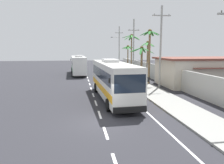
{
  "coord_description": "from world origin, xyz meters",
  "views": [
    {
      "loc": [
        -1.5,
        -14.09,
        4.94
      ],
      "look_at": [
        1.73,
        6.82,
        1.7
      ],
      "focal_mm": 34.84,
      "sensor_mm": 36.0,
      "label": 1
    }
  ],
  "objects_px": {
    "palm_third": "(128,51)",
    "palm_fourth": "(142,56)",
    "coach_bus_far_lane": "(78,64)",
    "utility_pole_distant": "(119,47)",
    "utility_pole_mid": "(161,46)",
    "palm_nearest": "(132,43)",
    "palm_second": "(148,51)",
    "roadside_building": "(215,71)",
    "coach_bus_foreground": "(113,79)",
    "motorcycle_beside_bus": "(121,79)",
    "utility_pole_far": "(134,47)",
    "pedestrian_near_kerb": "(135,75)",
    "palm_farthest": "(150,46)"
  },
  "relations": [
    {
      "from": "utility_pole_distant",
      "to": "motorcycle_beside_bus",
      "type": "bearing_deg",
      "value": -99.84
    },
    {
      "from": "pedestrian_near_kerb",
      "to": "utility_pole_mid",
      "type": "xyz_separation_m",
      "value": [
        1.89,
        -5.04,
        4.21
      ]
    },
    {
      "from": "palm_second",
      "to": "palm_farthest",
      "type": "distance_m",
      "value": 8.32
    },
    {
      "from": "coach_bus_foreground",
      "to": "palm_farthest",
      "type": "height_order",
      "value": "palm_farthest"
    },
    {
      "from": "motorcycle_beside_bus",
      "to": "utility_pole_distant",
      "type": "height_order",
      "value": "utility_pole_distant"
    },
    {
      "from": "coach_bus_far_lane",
      "to": "palm_third",
      "type": "distance_m",
      "value": 11.75
    },
    {
      "from": "utility_pole_distant",
      "to": "palm_nearest",
      "type": "distance_m",
      "value": 10.28
    },
    {
      "from": "utility_pole_mid",
      "to": "palm_second",
      "type": "relative_size",
      "value": 1.6
    },
    {
      "from": "pedestrian_near_kerb",
      "to": "palm_fourth",
      "type": "relative_size",
      "value": 0.33
    },
    {
      "from": "palm_fourth",
      "to": "palm_farthest",
      "type": "xyz_separation_m",
      "value": [
        0.03,
        -3.57,
        1.5
      ]
    },
    {
      "from": "motorcycle_beside_bus",
      "to": "pedestrian_near_kerb",
      "type": "bearing_deg",
      "value": 18.93
    },
    {
      "from": "palm_nearest",
      "to": "palm_second",
      "type": "bearing_deg",
      "value": -71.99
    },
    {
      "from": "utility_pole_distant",
      "to": "palm_third",
      "type": "bearing_deg",
      "value": -79.71
    },
    {
      "from": "palm_third",
      "to": "motorcycle_beside_bus",
      "type": "bearing_deg",
      "value": -106.23
    },
    {
      "from": "pedestrian_near_kerb",
      "to": "utility_pole_distant",
      "type": "xyz_separation_m",
      "value": [
        1.52,
        21.15,
        4.33
      ]
    },
    {
      "from": "pedestrian_near_kerb",
      "to": "palm_fourth",
      "type": "distance_m",
      "value": 3.48
    },
    {
      "from": "coach_bus_foreground",
      "to": "palm_nearest",
      "type": "height_order",
      "value": "palm_nearest"
    },
    {
      "from": "utility_pole_distant",
      "to": "palm_fourth",
      "type": "bearing_deg",
      "value": -90.26
    },
    {
      "from": "palm_third",
      "to": "palm_fourth",
      "type": "xyz_separation_m",
      "value": [
        -1.08,
        -14.23,
        -0.52
      ]
    },
    {
      "from": "coach_bus_far_lane",
      "to": "coach_bus_foreground",
      "type": "bearing_deg",
      "value": -81.25
    },
    {
      "from": "utility_pole_distant",
      "to": "palm_fourth",
      "type": "xyz_separation_m",
      "value": [
        -0.09,
        -19.69,
        -1.52
      ]
    },
    {
      "from": "palm_nearest",
      "to": "palm_second",
      "type": "relative_size",
      "value": 1.24
    },
    {
      "from": "utility_pole_mid",
      "to": "palm_third",
      "type": "height_order",
      "value": "utility_pole_mid"
    },
    {
      "from": "coach_bus_far_lane",
      "to": "utility_pole_far",
      "type": "xyz_separation_m",
      "value": [
        10.04,
        -3.59,
        3.34
      ]
    },
    {
      "from": "motorcycle_beside_bus",
      "to": "palm_fourth",
      "type": "relative_size",
      "value": 0.37
    },
    {
      "from": "coach_bus_far_lane",
      "to": "palm_fourth",
      "type": "distance_m",
      "value": 14.18
    },
    {
      "from": "pedestrian_near_kerb",
      "to": "utility_pole_mid",
      "type": "relative_size",
      "value": 0.18
    },
    {
      "from": "palm_farthest",
      "to": "roadside_building",
      "type": "bearing_deg",
      "value": -11.2
    },
    {
      "from": "utility_pole_distant",
      "to": "coach_bus_foreground",
      "type": "bearing_deg",
      "value": -101.6
    },
    {
      "from": "pedestrian_near_kerb",
      "to": "palm_third",
      "type": "height_order",
      "value": "palm_third"
    },
    {
      "from": "motorcycle_beside_bus",
      "to": "pedestrian_near_kerb",
      "type": "xyz_separation_m",
      "value": [
        2.28,
        0.78,
        0.43
      ]
    },
    {
      "from": "pedestrian_near_kerb",
      "to": "roadside_building",
      "type": "bearing_deg",
      "value": 58.02
    },
    {
      "from": "utility_pole_distant",
      "to": "palm_third",
      "type": "height_order",
      "value": "utility_pole_distant"
    },
    {
      "from": "utility_pole_mid",
      "to": "utility_pole_distant",
      "type": "bearing_deg",
      "value": 90.8
    },
    {
      "from": "palm_nearest",
      "to": "roadside_building",
      "type": "xyz_separation_m",
      "value": [
        8.23,
        -14.77,
        -4.08
      ]
    },
    {
      "from": "utility_pole_distant",
      "to": "palm_second",
      "type": "height_order",
      "value": "utility_pole_distant"
    },
    {
      "from": "palm_fourth",
      "to": "palm_farthest",
      "type": "relative_size",
      "value": 0.71
    },
    {
      "from": "coach_bus_foreground",
      "to": "motorcycle_beside_bus",
      "type": "distance_m",
      "value": 9.78
    },
    {
      "from": "palm_third",
      "to": "palm_fourth",
      "type": "bearing_deg",
      "value": -94.34
    },
    {
      "from": "palm_fourth",
      "to": "palm_second",
      "type": "bearing_deg",
      "value": 61.89
    },
    {
      "from": "pedestrian_near_kerb",
      "to": "palm_second",
      "type": "height_order",
      "value": "palm_second"
    },
    {
      "from": "coach_bus_far_lane",
      "to": "palm_farthest",
      "type": "bearing_deg",
      "value": -54.79
    },
    {
      "from": "pedestrian_near_kerb",
      "to": "palm_fourth",
      "type": "bearing_deg",
      "value": 124.11
    },
    {
      "from": "palm_second",
      "to": "palm_nearest",
      "type": "bearing_deg",
      "value": 108.01
    },
    {
      "from": "motorcycle_beside_bus",
      "to": "palm_second",
      "type": "height_order",
      "value": "palm_second"
    },
    {
      "from": "pedestrian_near_kerb",
      "to": "palm_second",
      "type": "relative_size",
      "value": 0.28
    },
    {
      "from": "coach_bus_far_lane",
      "to": "palm_third",
      "type": "xyz_separation_m",
      "value": [
        10.76,
        4.04,
        2.46
      ]
    },
    {
      "from": "coach_bus_foreground",
      "to": "palm_nearest",
      "type": "distance_m",
      "value": 22.51
    },
    {
      "from": "utility_pole_mid",
      "to": "palm_nearest",
      "type": "distance_m",
      "value": 15.97
    },
    {
      "from": "palm_fourth",
      "to": "palm_farthest",
      "type": "distance_m",
      "value": 3.87
    }
  ]
}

